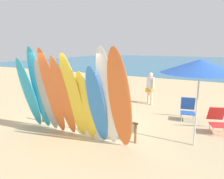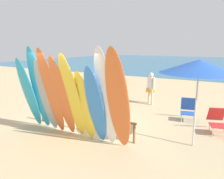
{
  "view_description": "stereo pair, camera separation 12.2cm",
  "coord_description": "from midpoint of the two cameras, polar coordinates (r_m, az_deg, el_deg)",
  "views": [
    {
      "loc": [
        3.9,
        -5.18,
        2.67
      ],
      "look_at": [
        0.0,
        1.9,
        1.02
      ],
      "focal_mm": 34.1,
      "sensor_mm": 36.0,
      "label": 1
    },
    {
      "loc": [
        4.0,
        -5.12,
        2.67
      ],
      "look_at": [
        0.0,
        1.9,
        1.02
      ],
      "focal_mm": 34.1,
      "sensor_mm": 36.0,
      "label": 2
    }
  ],
  "objects": [
    {
      "name": "ground",
      "position": [
        19.73,
        17.91,
        3.23
      ],
      "size": [
        60.0,
        60.0,
        0.0
      ],
      "primitive_type": "plane",
      "color": "tan"
    },
    {
      "name": "ocean_water",
      "position": [
        37.91,
        23.82,
        6.58
      ],
      "size": [
        60.0,
        40.0,
        0.02
      ],
      "primitive_type": "cube",
      "color": "teal",
      "rests_on": "ground"
    },
    {
      "name": "surfboard_rack",
      "position": [
        6.85,
        -7.44,
        -7.08
      ],
      "size": [
        3.71,
        0.07,
        0.6
      ],
      "color": "brown",
      "rests_on": "ground"
    },
    {
      "name": "surfboard_teal_0",
      "position": [
        7.3,
        -20.89,
        -1.04
      ],
      "size": [
        0.54,
        0.84,
        2.35
      ],
      "primitive_type": "ellipsoid",
      "rotation": [
        0.31,
        0.0,
        0.08
      ],
      "color": "#289EC6",
      "rests_on": "ground"
    },
    {
      "name": "surfboard_teal_1",
      "position": [
        7.06,
        -18.56,
        0.09
      ],
      "size": [
        0.58,
        0.74,
        2.68
      ],
      "primitive_type": "ellipsoid",
      "rotation": [
        0.23,
        0.0,
        0.1
      ],
      "color": "#289EC6",
      "rests_on": "ground"
    },
    {
      "name": "surfboard_grey_2",
      "position": [
        6.8,
        -16.7,
        -1.73
      ],
      "size": [
        0.57,
        0.77,
        2.33
      ],
      "primitive_type": "ellipsoid",
      "rotation": [
        0.28,
        0.0,
        0.06
      ],
      "color": "#999EA3",
      "rests_on": "ground"
    },
    {
      "name": "surfboard_orange_3",
      "position": [
        6.51,
        -15.47,
        -0.84
      ],
      "size": [
        0.58,
        0.83,
        2.64
      ],
      "primitive_type": "ellipsoid",
      "rotation": [
        0.28,
        0.0,
        -0.04
      ],
      "color": "orange",
      "rests_on": "ground"
    },
    {
      "name": "surfboard_orange_4",
      "position": [
        6.27,
        -12.59,
        -2.08
      ],
      "size": [
        0.5,
        0.86,
        2.45
      ],
      "primitive_type": "ellipsoid",
      "rotation": [
        0.31,
        0.0,
        -0.01
      ],
      "color": "orange",
      "rests_on": "ground"
    },
    {
      "name": "surfboard_yellow_5",
      "position": [
        6.03,
        -10.04,
        -2.15
      ],
      "size": [
        0.54,
        0.87,
        2.52
      ],
      "primitive_type": "ellipsoid",
      "rotation": [
        0.31,
        0.0,
        -0.01
      ],
      "color": "yellow",
      "rests_on": "ground"
    },
    {
      "name": "surfboard_yellow_6",
      "position": [
        5.96,
        -6.75,
        -4.54
      ],
      "size": [
        0.6,
        0.66,
        2.05
      ],
      "primitive_type": "ellipsoid",
      "rotation": [
        0.26,
        0.0,
        -0.08
      ],
      "color": "yellow",
      "rests_on": "ground"
    },
    {
      "name": "surfboard_blue_7",
      "position": [
        5.65,
        -3.8,
        -4.47
      ],
      "size": [
        0.53,
        0.77,
        2.23
      ],
      "primitive_type": "ellipsoid",
      "rotation": [
        0.3,
        0.0,
        0.02
      ],
      "color": "#337AD1",
      "rests_on": "ground"
    },
    {
      "name": "surfboard_white_8",
      "position": [
        5.45,
        -1.06,
        -2.5
      ],
      "size": [
        0.54,
        0.73,
        2.7
      ],
      "primitive_type": "ellipsoid",
      "rotation": [
        0.24,
        0.0,
        -0.03
      ],
      "color": "white",
      "rests_on": "ground"
    },
    {
      "name": "surfboard_orange_9",
      "position": [
        5.19,
        2.36,
        -3.3
      ],
      "size": [
        0.65,
        0.95,
        2.69
      ],
      "primitive_type": "ellipsoid",
      "rotation": [
        0.31,
        0.0,
        0.08
      ],
      "color": "orange",
      "rests_on": "ground"
    },
    {
      "name": "beachgoer_midbeach",
      "position": [
        14.54,
        1.99,
        4.79
      ],
      "size": [
        0.63,
        0.27,
        1.66
      ],
      "rotation": [
        0.0,
        0.0,
        0.03
      ],
      "color": "brown",
      "rests_on": "ground"
    },
    {
      "name": "beachgoer_photographing",
      "position": [
        9.99,
        10.75,
        0.89
      ],
      "size": [
        0.44,
        0.41,
        1.49
      ],
      "rotation": [
        0.0,
        0.0,
        5.55
      ],
      "color": "beige",
      "rests_on": "ground"
    },
    {
      "name": "beach_chair_red",
      "position": [
        8.32,
        20.08,
        -4.78
      ],
      "size": [
        0.63,
        0.77,
        0.82
      ],
      "rotation": [
        0.0,
        0.0,
        0.2
      ],
      "color": "#B7B7BC",
      "rests_on": "ground"
    },
    {
      "name": "beach_chair_blue",
      "position": [
        7.49,
        26.83,
        -7.21
      ],
      "size": [
        0.72,
        0.86,
        0.79
      ],
      "rotation": [
        0.0,
        0.0,
        0.34
      ],
      "color": "#B7B7BC",
      "rests_on": "ground"
    },
    {
      "name": "beach_umbrella",
      "position": [
        5.85,
        22.86,
        5.73
      ],
      "size": [
        1.98,
        1.98,
        2.35
      ],
      "color": "silver",
      "rests_on": "ground"
    }
  ]
}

